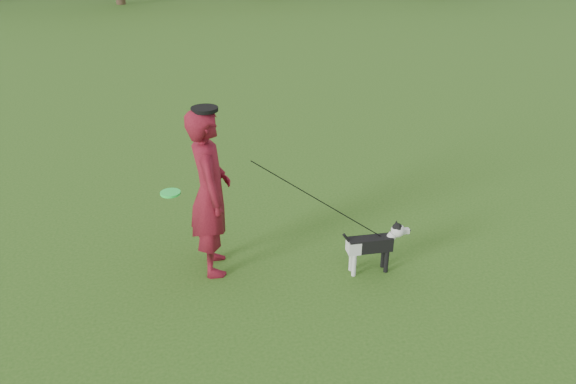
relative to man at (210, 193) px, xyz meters
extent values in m
plane|color=#285116|center=(1.02, 0.02, -1.01)|extent=(120.00, 120.00, 0.00)
imported|color=#5D0D1A|center=(0.00, 0.00, 0.00)|extent=(0.50, 0.75, 2.03)
cube|color=black|center=(1.82, -0.44, -0.64)|extent=(0.53, 0.16, 0.17)
cube|color=silver|center=(1.62, -0.44, -0.65)|extent=(0.15, 0.17, 0.16)
cylinder|color=silver|center=(1.62, -0.49, -0.87)|extent=(0.05, 0.05, 0.29)
cylinder|color=silver|center=(1.62, -0.38, -0.87)|extent=(0.05, 0.05, 0.29)
cylinder|color=black|center=(2.02, -0.49, -0.87)|extent=(0.05, 0.05, 0.29)
cylinder|color=black|center=(2.02, -0.38, -0.87)|extent=(0.05, 0.05, 0.29)
cylinder|color=silver|center=(2.06, -0.44, -0.59)|extent=(0.18, 0.11, 0.19)
sphere|color=silver|center=(2.16, -0.44, -0.49)|extent=(0.16, 0.16, 0.16)
sphere|color=black|center=(2.15, -0.44, -0.45)|extent=(0.13, 0.13, 0.13)
cube|color=silver|center=(2.25, -0.44, -0.50)|extent=(0.11, 0.06, 0.06)
sphere|color=black|center=(2.30, -0.44, -0.50)|extent=(0.03, 0.03, 0.03)
cone|color=black|center=(2.15, -0.48, -0.40)|extent=(0.06, 0.06, 0.07)
cone|color=black|center=(2.15, -0.39, -0.40)|extent=(0.06, 0.06, 0.07)
cylinder|color=black|center=(1.57, -0.44, -0.57)|extent=(0.18, 0.03, 0.24)
cylinder|color=black|center=(2.01, -0.44, -0.58)|extent=(0.12, 0.12, 0.02)
cylinder|color=#20FF4A|center=(-0.44, -0.05, 0.06)|extent=(0.23, 0.23, 0.02)
cylinder|color=black|center=(0.00, 0.00, 1.00)|extent=(0.30, 0.30, 0.04)
camera|label=1|loc=(-0.21, -5.88, 2.81)|focal=35.00mm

